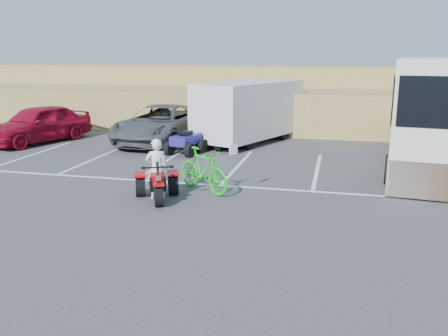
% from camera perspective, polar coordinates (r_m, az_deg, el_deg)
% --- Properties ---
extents(ground, '(100.00, 100.00, 0.00)m').
position_cam_1_polar(ground, '(11.80, -3.30, -5.19)').
color(ground, '#3C3C3F').
rests_on(ground, ground).
extents(parking_stripes, '(28.00, 5.16, 0.01)m').
position_cam_1_polar(parking_stripes, '(15.42, 4.15, -0.68)').
color(parking_stripes, white).
rests_on(parking_stripes, ground).
extents(grass_embankment, '(40.00, 8.50, 3.10)m').
position_cam_1_polar(grass_embankment, '(26.48, 6.45, 8.36)').
color(grass_embankment, olive).
rests_on(grass_embankment, ground).
extents(red_trike_atv, '(1.73, 1.93, 1.03)m').
position_cam_1_polar(red_trike_atv, '(12.77, -7.94, -3.83)').
color(red_trike_atv, '#AF0A0C').
rests_on(red_trike_atv, ground).
extents(rider, '(0.70, 0.60, 1.63)m').
position_cam_1_polar(rider, '(12.70, -8.09, -0.11)').
color(rider, white).
rests_on(rider, ground).
extents(green_dirt_bike, '(2.02, 1.67, 1.24)m').
position_cam_1_polar(green_dirt_bike, '(13.30, -2.56, -0.24)').
color(green_dirt_bike, '#14BF19').
rests_on(green_dirt_bike, ground).
extents(grey_pickup, '(2.99, 5.92, 1.60)m').
position_cam_1_polar(grey_pickup, '(21.02, -7.64, 5.28)').
color(grey_pickup, '#46494E').
rests_on(grey_pickup, ground).
extents(red_car, '(3.39, 5.18, 1.64)m').
position_cam_1_polar(red_car, '(22.28, -21.46, 4.98)').
color(red_car, maroon).
rests_on(red_car, ground).
extents(cargo_trailer, '(4.27, 6.04, 2.62)m').
position_cam_1_polar(cargo_trailer, '(20.81, 3.08, 7.00)').
color(cargo_trailer, silver).
rests_on(cargo_trailer, ground).
extents(rv_motorhome, '(3.76, 10.28, 3.61)m').
position_cam_1_polar(rv_motorhome, '(18.20, 23.76, 5.41)').
color(rv_motorhome, silver).
rests_on(rv_motorhome, ground).
extents(quad_atv_blue, '(1.45, 1.74, 0.99)m').
position_cam_1_polar(quad_atv_blue, '(18.52, -4.58, 1.72)').
color(quad_atv_blue, navy).
rests_on(quad_atv_blue, ground).
extents(quad_atv_green, '(1.27, 1.63, 1.01)m').
position_cam_1_polar(quad_atv_green, '(19.56, -1.38, 2.40)').
color(quad_atv_green, '#16601F').
rests_on(quad_atv_green, ground).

